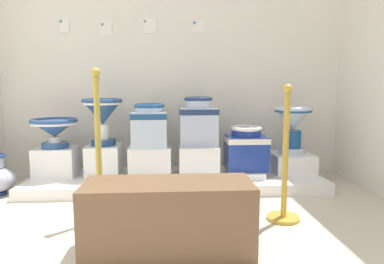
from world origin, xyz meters
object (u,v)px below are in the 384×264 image
(info_placard_second, at_px, (106,29))
(info_placard_third, at_px, (149,26))
(antique_toilet_pale_glazed, at_px, (150,124))
(stanchion_post_near_right, at_px, (285,177))
(antique_toilet_broad_patterned, at_px, (246,148))
(plinth_block_pale_glazed, at_px, (150,161))
(antique_toilet_central_ornate, at_px, (198,121))
(antique_toilet_squat_floral, at_px, (54,128))
(plinth_block_broad_patterned, at_px, (245,172))
(info_placard_first, at_px, (64,26))
(plinth_block_squat_floral, at_px, (56,162))
(plinth_block_slender_white, at_px, (104,160))
(antique_toilet_slender_white, at_px, (102,113))
(stanchion_post_near_left, at_px, (99,176))
(plinth_block_central_ornate, at_px, (198,160))
(museum_bench, at_px, (168,217))
(antique_toilet_leftmost, at_px, (293,122))
(plinth_block_leftmost, at_px, (291,162))

(info_placard_second, xyz_separation_m, info_placard_third, (0.43, 0.00, 0.03))
(antique_toilet_pale_glazed, xyz_separation_m, stanchion_post_near_right, (0.97, -0.87, -0.28))
(antique_toilet_broad_patterned, bearing_deg, plinth_block_pale_glazed, 178.15)
(plinth_block_pale_glazed, height_order, antique_toilet_central_ornate, antique_toilet_central_ornate)
(antique_toilet_squat_floral, bearing_deg, plinth_block_broad_patterned, -2.35)
(plinth_block_pale_glazed, relative_size, info_placard_first, 2.78)
(plinth_block_squat_floral, bearing_deg, antique_toilet_broad_patterned, -2.35)
(antique_toilet_squat_floral, bearing_deg, antique_toilet_central_ornate, -0.89)
(plinth_block_slender_white, bearing_deg, plinth_block_squat_floral, -173.80)
(antique_toilet_slender_white, bearing_deg, plinth_block_slender_white, 0.00)
(antique_toilet_broad_patterned, xyz_separation_m, stanchion_post_near_left, (-1.19, -0.78, -0.04))
(plinth_block_broad_patterned, relative_size, info_placard_third, 2.67)
(plinth_block_broad_patterned, bearing_deg, antique_toilet_squat_floral, 177.65)
(plinth_block_central_ornate, distance_m, stanchion_post_near_right, 1.04)
(plinth_block_slender_white, relative_size, info_placard_second, 2.48)
(antique_toilet_squat_floral, distance_m, plinth_block_broad_patterned, 1.80)
(info_placard_first, bearing_deg, antique_toilet_broad_patterned, -14.80)
(info_placard_second, distance_m, museum_bench, 2.23)
(plinth_block_pale_glazed, distance_m, stanchion_post_near_left, 0.86)
(antique_toilet_squat_floral, bearing_deg, antique_toilet_slender_white, 6.20)
(plinth_block_squat_floral, relative_size, plinth_block_broad_patterned, 0.92)
(plinth_block_pale_glazed, xyz_separation_m, info_placard_third, (-0.01, 0.43, 1.29))
(antique_toilet_broad_patterned, height_order, antique_toilet_leftmost, antique_toilet_leftmost)
(plinth_block_pale_glazed, relative_size, antique_toilet_pale_glazed, 0.98)
(plinth_block_slender_white, height_order, plinth_block_central_ornate, same)
(antique_toilet_pale_glazed, relative_size, info_placard_third, 2.65)
(plinth_block_central_ornate, relative_size, antique_toilet_broad_patterned, 0.93)
(stanchion_post_near_right, bearing_deg, plinth_block_pale_glazed, 137.99)
(antique_toilet_squat_floral, relative_size, antique_toilet_central_ornate, 0.92)
(plinth_block_squat_floral, xyz_separation_m, antique_toilet_leftmost, (2.23, 0.05, 0.35))
(plinth_block_broad_patterned, height_order, stanchion_post_near_right, stanchion_post_near_right)
(antique_toilet_squat_floral, relative_size, museum_bench, 0.45)
(info_placard_first, bearing_deg, plinth_block_slender_white, -39.78)
(antique_toilet_leftmost, xyz_separation_m, stanchion_post_near_left, (-1.67, -0.90, -0.27))
(antique_toilet_slender_white, xyz_separation_m, info_placard_first, (-0.41, 0.34, 0.84))
(plinth_block_broad_patterned, distance_m, plinth_block_leftmost, 0.50)
(plinth_block_central_ornate, height_order, stanchion_post_near_left, stanchion_post_near_left)
(antique_toilet_pale_glazed, relative_size, stanchion_post_near_left, 0.37)
(antique_toilet_pale_glazed, distance_m, info_placard_second, 1.10)
(antique_toilet_slender_white, distance_m, info_placard_third, 1.00)
(plinth_block_broad_patterned, distance_m, antique_toilet_leftmost, 0.67)
(plinth_block_central_ornate, xyz_separation_m, antique_toilet_central_ornate, (0.00, 0.00, 0.37))
(antique_toilet_pale_glazed, height_order, info_placard_third, info_placard_third)
(antique_toilet_central_ornate, relative_size, info_placard_second, 3.26)
(antique_toilet_squat_floral, xyz_separation_m, info_placard_first, (0.02, 0.39, 0.97))
(stanchion_post_near_left, bearing_deg, museum_bench, -45.46)
(plinth_block_central_ornate, distance_m, info_placard_third, 1.43)
(plinth_block_leftmost, bearing_deg, antique_toilet_broad_patterned, -165.68)
(antique_toilet_squat_floral, distance_m, plinth_block_slender_white, 0.53)
(antique_toilet_squat_floral, relative_size, stanchion_post_near_left, 0.40)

